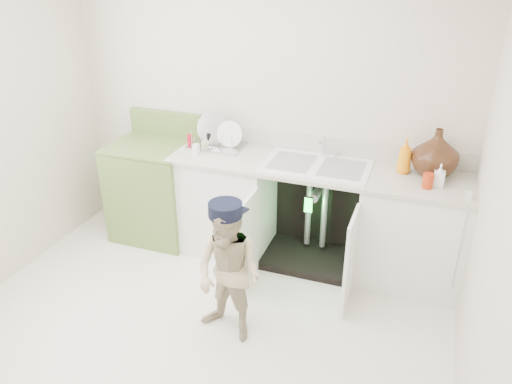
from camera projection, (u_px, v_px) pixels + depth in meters
ground at (194, 334)px, 3.55m from camera, size 3.50×3.50×0.00m
room_shell at (183, 174)px, 3.00m from camera, size 6.00×5.50×1.26m
counter_run at (318, 212)px, 4.18m from camera, size 2.44×1.02×1.27m
avocado_stove at (156, 188)px, 4.63m from camera, size 0.72×0.65×1.12m
repair_worker at (229, 273)px, 3.34m from camera, size 0.67×1.01×1.03m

